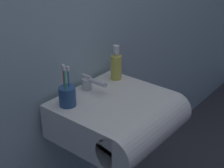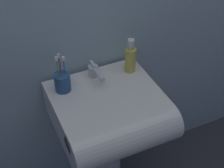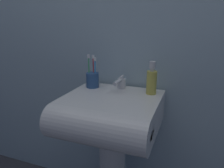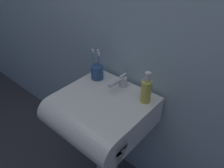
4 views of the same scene
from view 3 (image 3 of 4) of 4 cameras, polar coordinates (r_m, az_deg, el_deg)
The scene contains 5 objects.
wall_back at distance 1.31m, azimuth 4.18°, elevation 18.07°, with size 5.00×0.05×2.40m, color #9EB7C1.
sink_basin at distance 1.12m, azimuth -0.99°, elevation -8.17°, with size 0.49×0.49×0.17m.
faucet at distance 1.24m, azimuth 2.34°, elevation 0.32°, with size 0.05×0.14×0.07m.
toothbrush_cup at distance 1.28m, azimuth -5.11°, elevation 1.20°, with size 0.07×0.07×0.19m.
soap_bottle at distance 1.18m, azimuth 10.31°, elevation 0.84°, with size 0.05×0.05×0.18m.
Camera 3 is at (0.38, -1.00, 1.16)m, focal length 35.00 mm.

